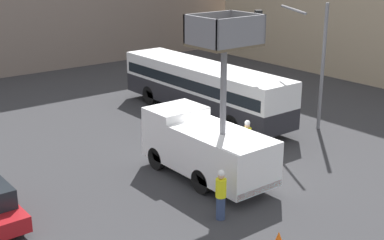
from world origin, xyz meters
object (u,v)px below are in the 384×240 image
at_px(utility_truck, 206,143).
at_px(road_worker_directing, 247,141).
at_px(city_bus, 203,86).
at_px(traffic_light_pole, 301,46).
at_px(road_worker_near_truck, 221,195).

xyz_separation_m(utility_truck, road_worker_directing, (2.50, 0.21, -0.56)).
distance_m(utility_truck, city_bus, 8.61).
bearing_deg(utility_truck, road_worker_directing, 4.76).
xyz_separation_m(traffic_light_pole, road_worker_directing, (-5.13, -1.59, -3.39)).
height_order(traffic_light_pole, road_worker_directing, traffic_light_pole).
bearing_deg(city_bus, road_worker_near_truck, 160.74).
bearing_deg(road_worker_near_truck, road_worker_directing, -111.32).
bearing_deg(road_worker_near_truck, city_bus, -94.50).
bearing_deg(road_worker_directing, utility_truck, -33.01).
distance_m(utility_truck, road_worker_near_truck, 3.58).
bearing_deg(road_worker_near_truck, utility_truck, -89.27).
height_order(city_bus, traffic_light_pole, traffic_light_pole).
relative_size(utility_truck, road_worker_directing, 3.48).
height_order(utility_truck, traffic_light_pole, utility_truck).
bearing_deg(traffic_light_pole, city_bus, 114.47).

